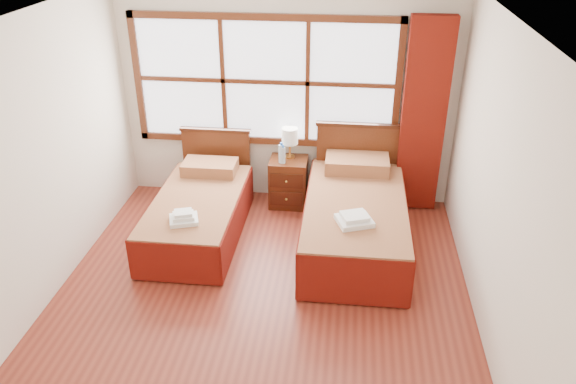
# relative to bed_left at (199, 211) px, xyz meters

# --- Properties ---
(floor) EXTENTS (4.50, 4.50, 0.00)m
(floor) POSITION_rel_bed_left_xyz_m (0.87, -1.20, -0.28)
(floor) COLOR maroon
(floor) RESTS_ON ground
(ceiling) EXTENTS (4.50, 4.50, 0.00)m
(ceiling) POSITION_rel_bed_left_xyz_m (0.87, -1.20, 2.32)
(ceiling) COLOR white
(ceiling) RESTS_ON wall_back
(wall_back) EXTENTS (4.00, 0.00, 4.00)m
(wall_back) POSITION_rel_bed_left_xyz_m (0.87, 1.05, 1.02)
(wall_back) COLOR silver
(wall_back) RESTS_ON floor
(wall_left) EXTENTS (0.00, 4.50, 4.50)m
(wall_left) POSITION_rel_bed_left_xyz_m (-1.13, -1.20, 1.02)
(wall_left) COLOR silver
(wall_left) RESTS_ON floor
(wall_right) EXTENTS (0.00, 4.50, 4.50)m
(wall_right) POSITION_rel_bed_left_xyz_m (2.87, -1.20, 1.02)
(wall_right) COLOR silver
(wall_right) RESTS_ON floor
(window) EXTENTS (3.16, 0.06, 1.56)m
(window) POSITION_rel_bed_left_xyz_m (0.62, 1.01, 1.22)
(window) COLOR white
(window) RESTS_ON wall_back
(curtain) EXTENTS (0.50, 0.16, 2.30)m
(curtain) POSITION_rel_bed_left_xyz_m (2.47, 0.91, 0.89)
(curtain) COLOR maroon
(curtain) RESTS_ON wall_back
(bed_left) EXTENTS (0.94, 1.96, 0.91)m
(bed_left) POSITION_rel_bed_left_xyz_m (0.00, 0.00, 0.00)
(bed_left) COLOR #3C190C
(bed_left) RESTS_ON floor
(bed_right) EXTENTS (1.08, 2.10, 1.05)m
(bed_right) POSITION_rel_bed_left_xyz_m (1.75, -0.00, 0.04)
(bed_right) COLOR #3C190C
(bed_right) RESTS_ON floor
(nightstand) EXTENTS (0.45, 0.45, 0.60)m
(nightstand) POSITION_rel_bed_left_xyz_m (0.92, 0.80, 0.02)
(nightstand) COLOR #512411
(nightstand) RESTS_ON floor
(towels_left) EXTENTS (0.35, 0.32, 0.12)m
(towels_left) POSITION_rel_bed_left_xyz_m (0.00, -0.57, 0.25)
(towels_left) COLOR white
(towels_left) RESTS_ON bed_left
(towels_right) EXTENTS (0.41, 0.39, 0.10)m
(towels_right) POSITION_rel_bed_left_xyz_m (1.73, -0.53, 0.33)
(towels_right) COLOR white
(towels_right) RESTS_ON bed_right
(lamp) EXTENTS (0.19, 0.19, 0.38)m
(lamp) POSITION_rel_bed_left_xyz_m (0.93, 0.87, 0.59)
(lamp) COLOR #CA8E40
(lamp) RESTS_ON nightstand
(bottle_near) EXTENTS (0.07, 0.07, 0.26)m
(bottle_near) POSITION_rel_bed_left_xyz_m (0.85, 0.71, 0.44)
(bottle_near) COLOR #A9C9DA
(bottle_near) RESTS_ON nightstand
(bottle_far) EXTENTS (0.06, 0.06, 0.23)m
(bottle_far) POSITION_rel_bed_left_xyz_m (0.87, 0.70, 0.43)
(bottle_far) COLOR #A9C9DA
(bottle_far) RESTS_ON nightstand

